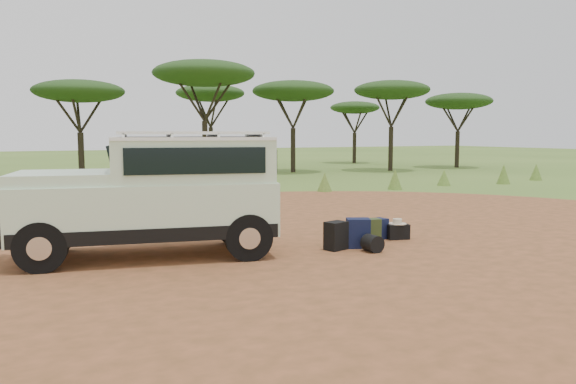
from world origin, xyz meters
name	(u,v)px	position (x,y,z in m)	size (l,w,h in m)	color
ground	(299,246)	(0.00, 0.00, 0.00)	(140.00, 140.00, 0.00)	#4D6F27
dirt_clearing	(299,246)	(0.00, 0.00, 0.00)	(23.00, 23.00, 0.01)	#9C5633
grass_fringe	(183,189)	(0.12, 8.67, 0.40)	(36.60, 1.60, 0.90)	#4D6F27
acacia_treeline	(131,83)	(0.75, 19.81, 4.87)	(46.70, 13.20, 6.26)	#2C2319
safari_vehicle	(156,196)	(-2.80, 0.45, 1.13)	(5.08, 2.85, 2.34)	silver
walking_staff	(194,207)	(-1.76, 1.46, 0.75)	(0.04, 0.04, 1.58)	brown
backpack_black	(336,236)	(0.49, -0.63, 0.28)	(0.42, 0.31, 0.57)	black
backpack_navy	(358,233)	(0.99, -0.66, 0.30)	(0.46, 0.33, 0.60)	#121B39
backpack_olive	(371,230)	(1.60, -0.25, 0.25)	(0.36, 0.26, 0.50)	#364721
duffel_navy	(377,229)	(1.89, -0.08, 0.23)	(0.40, 0.30, 0.46)	#121B39
hard_case	(397,232)	(2.29, -0.26, 0.17)	(0.47, 0.33, 0.33)	black
stuff_sack	(372,243)	(1.01, -1.12, 0.17)	(0.34, 0.34, 0.34)	black
safari_hat	(397,222)	(2.29, -0.26, 0.38)	(0.39, 0.39, 0.11)	beige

